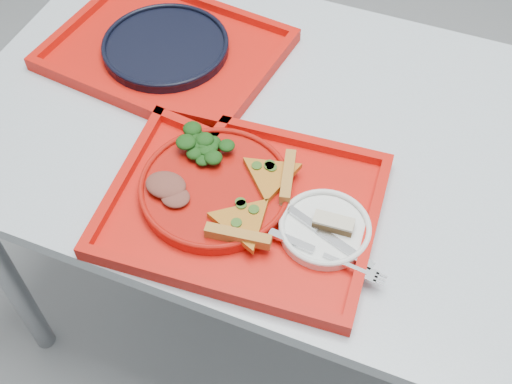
% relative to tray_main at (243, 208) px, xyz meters
% --- Properties ---
extents(ground, '(10.00, 10.00, 0.00)m').
position_rel_tray_main_xyz_m(ground, '(0.17, 0.21, -0.76)').
color(ground, '#919499').
rests_on(ground, ground).
extents(table, '(1.60, 0.80, 0.75)m').
position_rel_tray_main_xyz_m(table, '(0.17, 0.21, -0.08)').
color(table, '#A6B0BA').
rests_on(table, ground).
extents(tray_main, '(0.47, 0.38, 0.01)m').
position_rel_tray_main_xyz_m(tray_main, '(0.00, 0.00, 0.00)').
color(tray_main, red).
rests_on(tray_main, table).
extents(tray_far, '(0.49, 0.40, 0.01)m').
position_rel_tray_main_xyz_m(tray_far, '(-0.30, 0.31, 0.00)').
color(tray_far, red).
rests_on(tray_far, table).
extents(dinner_plate, '(0.26, 0.26, 0.02)m').
position_rel_tray_main_xyz_m(dinner_plate, '(-0.05, 0.01, 0.02)').
color(dinner_plate, '#AE130B').
rests_on(dinner_plate, tray_main).
extents(side_plate, '(0.15, 0.15, 0.01)m').
position_rel_tray_main_xyz_m(side_plate, '(0.14, 0.00, 0.01)').
color(side_plate, white).
rests_on(side_plate, tray_main).
extents(navy_plate, '(0.26, 0.26, 0.02)m').
position_rel_tray_main_xyz_m(navy_plate, '(-0.30, 0.31, 0.01)').
color(navy_plate, black).
rests_on(navy_plate, tray_far).
extents(pizza_slice_a, '(0.12, 0.13, 0.02)m').
position_rel_tray_main_xyz_m(pizza_slice_a, '(0.02, -0.05, 0.03)').
color(pizza_slice_a, gold).
rests_on(pizza_slice_a, dinner_plate).
extents(pizza_slice_b, '(0.14, 0.13, 0.02)m').
position_rel_tray_main_xyz_m(pizza_slice_b, '(0.03, 0.06, 0.03)').
color(pizza_slice_b, gold).
rests_on(pizza_slice_b, dinner_plate).
extents(salad_heap, '(0.09, 0.08, 0.04)m').
position_rel_tray_main_xyz_m(salad_heap, '(-0.10, 0.08, 0.05)').
color(salad_heap, black).
rests_on(salad_heap, dinner_plate).
extents(meat_portion, '(0.07, 0.06, 0.02)m').
position_rel_tray_main_xyz_m(meat_portion, '(-0.13, -0.03, 0.03)').
color(meat_portion, brown).
rests_on(meat_portion, dinner_plate).
extents(dessert_bar, '(0.07, 0.03, 0.02)m').
position_rel_tray_main_xyz_m(dessert_bar, '(0.16, 0.01, 0.03)').
color(dessert_bar, '#462C17').
rests_on(dessert_bar, side_plate).
extents(knife, '(0.18, 0.08, 0.01)m').
position_rel_tray_main_xyz_m(knife, '(0.15, -0.01, 0.02)').
color(knife, silver).
rests_on(knife, side_plate).
extents(fork, '(0.19, 0.04, 0.01)m').
position_rel_tray_main_xyz_m(fork, '(0.16, -0.05, 0.02)').
color(fork, silver).
rests_on(fork, side_plate).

